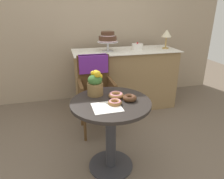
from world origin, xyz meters
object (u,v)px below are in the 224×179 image
(donut_side, at_px, (130,98))
(round_layer_cake, at_px, (137,47))
(donut_front, at_px, (116,95))
(cafe_table, at_px, (111,122))
(wicker_chair, at_px, (95,82))
(table_lamp, at_px, (167,34))
(flower_vase, at_px, (95,83))
(donut_mid, at_px, (115,102))
(tiered_cake_stand, at_px, (108,38))

(donut_side, relative_size, round_layer_cake, 0.74)
(donut_front, height_order, donut_side, donut_side)
(cafe_table, bearing_deg, wicker_chair, 90.82)
(wicker_chair, xyz_separation_m, table_lamp, (1.20, 0.52, 0.48))
(donut_front, bearing_deg, flower_vase, 147.72)
(donut_mid, height_order, table_lamp, table_lamp)
(cafe_table, distance_m, donut_side, 0.29)
(wicker_chair, height_order, donut_side, wicker_chair)
(table_lamp, bearing_deg, donut_mid, -130.74)
(donut_mid, relative_size, round_layer_cake, 0.70)
(cafe_table, xyz_separation_m, wicker_chair, (-0.01, 0.77, 0.13))
(cafe_table, xyz_separation_m, flower_vase, (-0.10, 0.18, 0.32))
(donut_side, relative_size, table_lamp, 0.44)
(donut_mid, relative_size, tiered_cake_stand, 0.40)
(cafe_table, height_order, donut_side, donut_side)
(tiered_cake_stand, height_order, round_layer_cake, tiered_cake_stand)
(flower_vase, distance_m, round_layer_cake, 1.41)
(donut_front, height_order, flower_vase, flower_vase)
(wicker_chair, distance_m, donut_front, 0.71)
(donut_side, distance_m, flower_vase, 0.35)
(wicker_chair, bearing_deg, tiered_cake_stand, 62.14)
(table_lamp, bearing_deg, donut_side, -127.91)
(donut_front, relative_size, donut_side, 1.10)
(donut_side, xyz_separation_m, round_layer_cake, (0.57, 1.33, 0.20))
(cafe_table, xyz_separation_m, donut_front, (0.07, 0.07, 0.24))
(cafe_table, relative_size, table_lamp, 2.53)
(wicker_chair, relative_size, flower_vase, 3.91)
(donut_mid, height_order, round_layer_cake, round_layer_cake)
(donut_side, bearing_deg, flower_vase, 143.69)
(donut_side, bearing_deg, donut_mid, -162.24)
(flower_vase, relative_size, tiered_cake_stand, 0.81)
(round_layer_cake, bearing_deg, donut_mid, -117.40)
(wicker_chair, height_order, table_lamp, table_lamp)
(donut_front, bearing_deg, donut_mid, -108.93)
(wicker_chair, distance_m, table_lamp, 1.39)
(donut_side, relative_size, flower_vase, 0.51)
(donut_front, xyz_separation_m, donut_mid, (-0.05, -0.14, -0.00))
(donut_front, bearing_deg, tiered_cake_stand, 80.32)
(wicker_chair, distance_m, donut_mid, 0.84)
(donut_side, relative_size, tiered_cake_stand, 0.42)
(cafe_table, relative_size, donut_mid, 6.03)
(round_layer_cake, relative_size, table_lamp, 0.60)
(donut_front, xyz_separation_m, flower_vase, (-0.17, 0.11, 0.09))
(cafe_table, xyz_separation_m, donut_side, (0.17, -0.02, 0.24))
(cafe_table, relative_size, tiered_cake_stand, 2.40)
(table_lamp, bearing_deg, wicker_chair, -156.60)
(donut_side, bearing_deg, tiered_cake_stand, 85.29)
(round_layer_cake, distance_m, table_lamp, 0.48)
(donut_front, distance_m, donut_side, 0.14)
(cafe_table, distance_m, flower_vase, 0.39)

